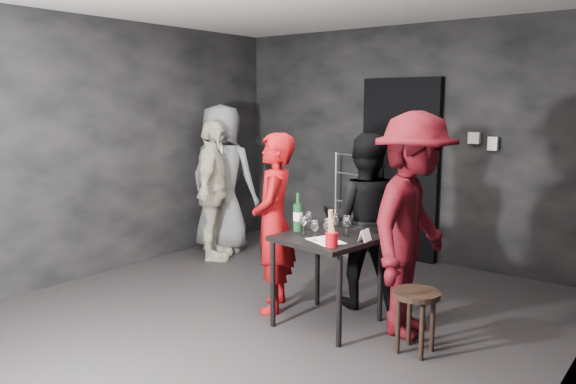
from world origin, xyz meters
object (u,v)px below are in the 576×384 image
Objects in this scene: hand_truck at (346,233)px; bystander_cream at (213,185)px; stool at (416,304)px; bystander_grey at (222,164)px; tasting_table at (328,248)px; wine_bottle at (298,216)px; breadstick_cup at (332,229)px; server_red at (274,219)px; man_maroon at (414,205)px; woman_black at (364,217)px.

hand_truck is 1.76m from bystander_cream.
stool is 0.22× the size of bystander_grey.
wine_bottle is at bearing 179.94° from tasting_table.
bystander_grey is at bearing 150.32° from breadstick_cup.
server_red is 1.24m from man_maroon.
bystander_grey is (-2.97, 0.95, 0.04)m from man_maroon.
bystander_cream reaches higher than server_red.
hand_truck is 2.39m from tasting_table.
tasting_table is 0.42× the size of bystander_cream.
tasting_table is 0.60m from woman_black.
wine_bottle is at bearing 134.03° from bystander_grey.
man_maroon is 6.32× the size of wine_bottle.
wine_bottle reaches higher than tasting_table.
man_maroon reaches higher than tasting_table.
tasting_table is at bearing 105.29° from man_maroon.
woman_black reaches higher than tasting_table.
hand_truck is 0.69× the size of bystander_cream.
bystander_grey reaches higher than man_maroon.
server_red is (-1.39, 0.06, 0.45)m from stool.
breadstick_cup is (0.78, -0.26, 0.06)m from server_red.
wine_bottle is at bearing 37.00° from woman_black.
woman_black is 0.65m from wine_bottle.
server_red reaches higher than tasting_table.
bystander_grey is at bearing 153.03° from tasting_table.
tasting_table is at bearing -53.04° from hand_truck.
server_red reaches higher than hand_truck.
woman_black is at bearing 142.02° from stool.
wine_bottle is (1.83, -0.82, -0.01)m from bystander_cream.
woman_black is (0.58, 0.57, -0.01)m from server_red.
man_maroon is at bearing 20.97° from tasting_table.
stool is 0.23× the size of man_maroon.
stool is at bearing -4.19° from tasting_table.
man_maroon reaches higher than woman_black.
man_maroon is at bearing 121.68° from stool.
bystander_grey reaches higher than stool.
server_red is 0.79× the size of man_maroon.
tasting_table is at bearing 137.37° from bystander_grey.
stool is at bearing -39.04° from hand_truck.
stool is at bearing 56.26° from server_red.
man_maroon is at bearing 70.14° from server_red.
wine_bottle is at bearing -59.99° from hand_truck.
breadstick_cup is (0.51, -0.26, 0.01)m from wine_bottle.
bystander_grey is 2.37m from wine_bottle.
bystander_cream is 2.01m from wine_bottle.
wine_bottle reaches higher than stool.
hand_truck reaches higher than tasting_table.
server_red reaches higher than wine_bottle.
woman_black is at bearing -129.56° from bystander_cream.
tasting_table reaches higher than stool.
man_maroon is 1.18× the size of bystander_cream.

